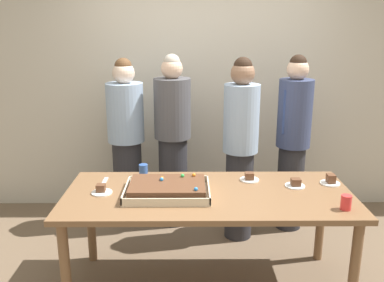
% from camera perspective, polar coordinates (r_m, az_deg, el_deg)
% --- Properties ---
extents(interior_back_panel, '(8.00, 0.12, 3.00)m').
position_cam_1_polar(interior_back_panel, '(4.43, 1.42, 9.90)').
color(interior_back_panel, beige).
rests_on(interior_back_panel, ground_plane).
extents(party_table, '(2.09, 0.90, 0.77)m').
position_cam_1_polar(party_table, '(3.08, 2.25, -8.51)').
color(party_table, brown).
rests_on(party_table, ground_plane).
extents(sheet_cake, '(0.61, 0.44, 0.11)m').
position_cam_1_polar(sheet_cake, '(3.01, -3.38, -6.56)').
color(sheet_cake, beige).
rests_on(sheet_cake, party_table).
extents(plated_slice_near_left, '(0.15, 0.15, 0.08)m').
position_cam_1_polar(plated_slice_near_left, '(3.37, 18.45, -5.18)').
color(plated_slice_near_left, white).
rests_on(plated_slice_near_left, party_table).
extents(plated_slice_near_right, '(0.15, 0.15, 0.06)m').
position_cam_1_polar(plated_slice_near_right, '(3.11, -12.31, -6.61)').
color(plated_slice_near_right, white).
rests_on(plated_slice_near_right, party_table).
extents(plated_slice_far_left, '(0.15, 0.15, 0.06)m').
position_cam_1_polar(plated_slice_far_left, '(3.30, 7.87, -5.03)').
color(plated_slice_far_left, white).
rests_on(plated_slice_far_left, party_table).
extents(plated_slice_far_right, '(0.15, 0.15, 0.06)m').
position_cam_1_polar(plated_slice_far_right, '(3.24, 13.99, -5.73)').
color(plated_slice_far_right, white).
rests_on(plated_slice_far_right, party_table).
extents(drink_cup_nearest, '(0.07, 0.07, 0.10)m').
position_cam_1_polar(drink_cup_nearest, '(3.37, -6.68, -4.03)').
color(drink_cup_nearest, '#2D5199').
rests_on(drink_cup_nearest, party_table).
extents(drink_cup_middle, '(0.07, 0.07, 0.10)m').
position_cam_1_polar(drink_cup_middle, '(2.95, 20.36, -7.90)').
color(drink_cup_middle, red).
rests_on(drink_cup_middle, party_table).
extents(cake_server_utensil, '(0.03, 0.20, 0.01)m').
position_cam_1_polar(cake_server_utensil, '(3.30, -11.95, -5.54)').
color(cake_server_utensil, silver).
rests_on(cake_server_utensil, party_table).
extents(person_serving_front, '(0.32, 0.32, 1.69)m').
position_cam_1_polar(person_serving_front, '(4.04, 13.67, 0.01)').
color(person_serving_front, '#28282D').
rests_on(person_serving_front, ground_plane).
extents(person_green_shirt_behind, '(0.35, 0.35, 1.69)m').
position_cam_1_polar(person_green_shirt_behind, '(4.03, -2.65, 0.21)').
color(person_green_shirt_behind, '#28282D').
rests_on(person_green_shirt_behind, ground_plane).
extents(person_striped_tie_right, '(0.35, 0.35, 1.65)m').
position_cam_1_polar(person_striped_tie_right, '(4.11, -8.98, 0.05)').
color(person_striped_tie_right, '#28282D').
rests_on(person_striped_tie_right, ground_plane).
extents(person_far_right_suit, '(0.32, 0.32, 1.68)m').
position_cam_1_polar(person_far_right_suit, '(3.77, 6.64, -0.77)').
color(person_far_right_suit, '#28282D').
rests_on(person_far_right_suit, ground_plane).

